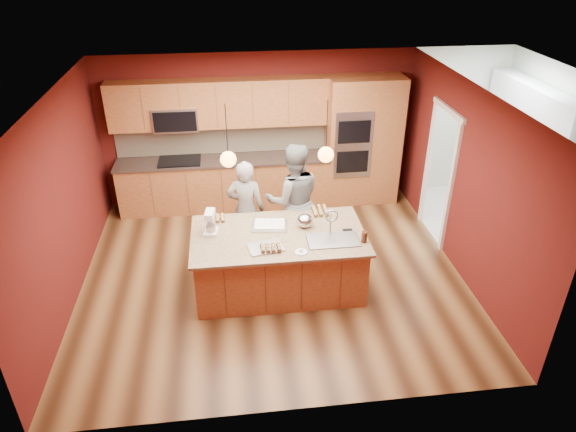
{
  "coord_description": "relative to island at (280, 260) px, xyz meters",
  "views": [
    {
      "loc": [
        -0.53,
        -6.22,
        4.5
      ],
      "look_at": [
        0.22,
        -0.1,
        1.01
      ],
      "focal_mm": 32.0,
      "sensor_mm": 36.0,
      "label": 1
    }
  ],
  "objects": [
    {
      "name": "stand_mixer",
      "position": [
        -0.92,
        0.15,
        0.57
      ],
      "size": [
        0.21,
        0.27,
        0.33
      ],
      "rotation": [
        0.0,
        0.0,
        -0.16
      ],
      "color": "white",
      "rests_on": "island"
    },
    {
      "name": "washer",
      "position": [
        4.15,
        1.11,
        0.01
      ],
      "size": [
        0.69,
        0.71,
        0.91
      ],
      "primitive_type": "cube",
      "rotation": [
        0.0,
        0.0,
        -0.25
      ],
      "color": "white",
      "rests_on": "floor"
    },
    {
      "name": "phone",
      "position": [
        0.94,
        -0.01,
        0.43
      ],
      "size": [
        0.13,
        0.07,
        0.01
      ],
      "primitive_type": "cube",
      "rotation": [
        0.0,
        0.0,
        0.0
      ],
      "color": "black",
      "rests_on": "island"
    },
    {
      "name": "cupcakes_rack",
      "position": [
        -0.16,
        -0.37,
        0.47
      ],
      "size": [
        0.28,
        0.21,
        0.06
      ],
      "primitive_type": null,
      "color": "tan",
      "rests_on": "island"
    },
    {
      "name": "tumbler",
      "position": [
        1.09,
        -0.32,
        0.5
      ],
      "size": [
        0.08,
        0.08,
        0.16
      ],
      "primitive_type": "cylinder",
      "color": "#3B1C0F",
      "rests_on": "island"
    },
    {
      "name": "dryer",
      "position": [
        4.15,
        1.89,
        0.06
      ],
      "size": [
        0.8,
        0.81,
        1.01
      ],
      "primitive_type": "cube",
      "rotation": [
        0.0,
        0.0,
        -0.32
      ],
      "color": "white",
      "rests_on": "floor"
    },
    {
      "name": "plate",
      "position": [
        0.22,
        -0.47,
        0.43
      ],
      "size": [
        0.16,
        0.16,
        0.01
      ],
      "primitive_type": "cylinder",
      "color": "white",
      "rests_on": "island"
    },
    {
      "name": "mixing_bowl",
      "position": [
        0.37,
        0.17,
        0.51
      ],
      "size": [
        0.23,
        0.23,
        0.19
      ],
      "primitive_type": "ellipsoid",
      "color": "#B6B7BC",
      "rests_on": "island"
    },
    {
      "name": "cupcakes_right",
      "position": [
        0.65,
        0.53,
        0.46
      ],
      "size": [
        0.23,
        0.31,
        0.07
      ],
      "primitive_type": null,
      "color": "tan",
      "rests_on": "island"
    },
    {
      "name": "sheet_cake",
      "position": [
        -0.11,
        0.23,
        0.45
      ],
      "size": [
        0.52,
        0.41,
        0.05
      ],
      "rotation": [
        0.0,
        0.0,
        -0.14
      ],
      "color": "silver",
      "rests_on": "island"
    },
    {
      "name": "wall_front",
      "position": [
        -0.07,
        -2.16,
        0.91
      ],
      "size": [
        5.5,
        0.0,
        5.5
      ],
      "primitive_type": "plane",
      "rotation": [
        -1.57,
        0.0,
        0.0
      ],
      "color": "#511310",
      "rests_on": "ground"
    },
    {
      "name": "cooling_rack",
      "position": [
        -0.22,
        -0.31,
        0.43
      ],
      "size": [
        0.5,
        0.4,
        0.02
      ],
      "primitive_type": "cube",
      "rotation": [
        0.0,
        0.0,
        0.22
      ],
      "color": "#A1A3A7",
      "rests_on": "island"
    },
    {
      "name": "doorway_trim",
      "position": [
        2.66,
        1.14,
        0.61
      ],
      "size": [
        0.08,
        1.11,
        2.2
      ],
      "primitive_type": null,
      "color": "white",
      "rests_on": "wall_right"
    },
    {
      "name": "pendant_right",
      "position": [
        0.6,
        0.0,
        1.56
      ],
      "size": [
        0.2,
        0.2,
        0.8
      ],
      "color": "black",
      "rests_on": "ceiling"
    },
    {
      "name": "island",
      "position": [
        0.0,
        0.0,
        0.0
      ],
      "size": [
        2.36,
        1.32,
        1.25
      ],
      "color": "brown",
      "rests_on": "floor"
    },
    {
      "name": "wall_right",
      "position": [
        2.68,
        0.34,
        0.91
      ],
      "size": [
        0.0,
        5.0,
        5.0
      ],
      "primitive_type": "plane",
      "rotation": [
        1.57,
        0.0,
        -1.57
      ],
      "color": "#511310",
      "rests_on": "ground"
    },
    {
      "name": "cabinet_run",
      "position": [
        -0.75,
        2.58,
        0.54
      ],
      "size": [
        3.74,
        0.64,
        2.3
      ],
      "color": "brown",
      "rests_on": "floor"
    },
    {
      "name": "person_right",
      "position": [
        0.31,
        0.92,
        0.45
      ],
      "size": [
        0.9,
        0.72,
        1.8
      ],
      "primitive_type": "imported",
      "rotation": [
        0.0,
        0.0,
        3.19
      ],
      "color": "gray",
      "rests_on": "floor"
    },
    {
      "name": "wall_back",
      "position": [
        -0.07,
        2.84,
        0.91
      ],
      "size": [
        5.5,
        0.0,
        5.5
      ],
      "primitive_type": "plane",
      "rotation": [
        1.57,
        0.0,
        0.0
      ],
      "color": "#511310",
      "rests_on": "ground"
    },
    {
      "name": "oven_column",
      "position": [
        1.77,
        2.53,
        0.71
      ],
      "size": [
        1.3,
        0.62,
        2.3
      ],
      "color": "brown",
      "rests_on": "floor"
    },
    {
      "name": "laundry_room",
      "position": [
        4.28,
        1.54,
        1.51
      ],
      "size": [
        2.6,
        2.7,
        2.7
      ],
      "color": "beige",
      "rests_on": "ground"
    },
    {
      "name": "ceiling",
      "position": [
        -0.07,
        0.34,
        2.26
      ],
      "size": [
        5.5,
        5.5,
        0.0
      ],
      "primitive_type": "plane",
      "rotation": [
        3.14,
        0.0,
        0.0
      ],
      "color": "silver",
      "rests_on": "ground"
    },
    {
      "name": "wall_left",
      "position": [
        -2.82,
        0.34,
        0.91
      ],
      "size": [
        0.0,
        5.0,
        5.0
      ],
      "primitive_type": "plane",
      "rotation": [
        1.57,
        0.0,
        1.57
      ],
      "color": "#511310",
      "rests_on": "ground"
    },
    {
      "name": "person_left",
      "position": [
        -0.41,
        0.92,
        0.34
      ],
      "size": [
        0.64,
        0.5,
        1.57
      ],
      "primitive_type": "imported",
      "rotation": [
        0.0,
        0.0,
        2.91
      ],
      "color": "black",
      "rests_on": "floor"
    },
    {
      "name": "cupcakes_left",
      "position": [
        -0.8,
        0.5,
        0.45
      ],
      "size": [
        0.14,
        0.21,
        0.06
      ],
      "primitive_type": null,
      "color": "tan",
      "rests_on": "island"
    },
    {
      "name": "floor",
      "position": [
        -0.07,
        0.34,
        -0.44
      ],
      "size": [
        5.5,
        5.5,
        0.0
      ],
      "primitive_type": "plane",
      "color": "#3E2412",
      "rests_on": "ground"
    },
    {
      "name": "pendant_left",
      "position": [
        -0.63,
        0.0,
        1.56
      ],
      "size": [
        0.2,
        0.2,
        0.8
      ],
      "color": "black",
      "rests_on": "ceiling"
    }
  ]
}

